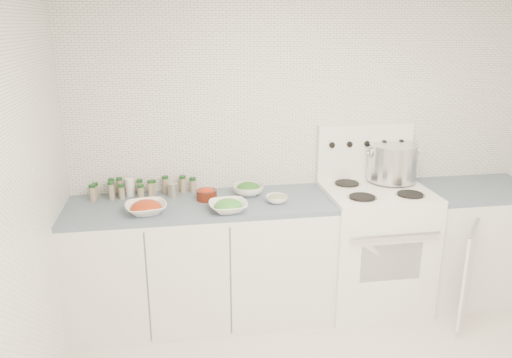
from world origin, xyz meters
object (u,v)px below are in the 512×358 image
at_px(bowl_tomato, 146,207).
at_px(bowl_snowpea, 228,206).
at_px(stock_pot, 392,161).
at_px(stove, 373,243).

distance_m(bowl_tomato, bowl_snowpea, 0.54).
relative_size(bowl_tomato, bowl_snowpea, 1.13).
xyz_separation_m(stock_pot, bowl_tomato, (-1.85, -0.30, -0.16)).
bearing_deg(bowl_tomato, stock_pot, 9.09).
relative_size(stock_pot, bowl_snowpea, 1.42).
height_order(stove, bowl_tomato, stove).
bearing_deg(bowl_tomato, stove, 4.54).
xyz_separation_m(stove, bowl_tomato, (-1.67, -0.13, 0.44)).
bearing_deg(stove, bowl_snowpea, -170.53).
relative_size(stove, bowl_snowpea, 4.93).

